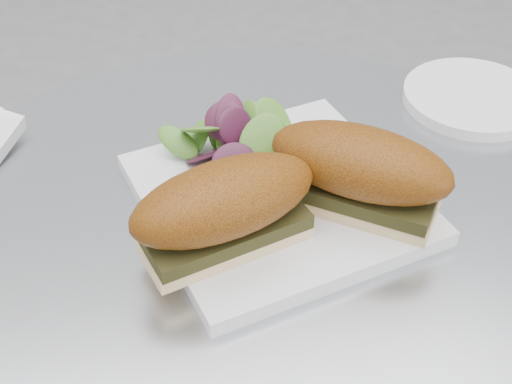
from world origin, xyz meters
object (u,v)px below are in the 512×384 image
plate (278,198)px  sandwich_left (224,207)px  saucer (472,97)px  sandwich_right (359,170)px

plate → sandwich_left: sandwich_left is taller
plate → sandwich_left: (-0.06, -0.06, 0.05)m
plate → saucer: size_ratio=1.53×
saucer → plate: bearing=-152.8°
sandwich_left → plate: bearing=28.1°
sandwich_left → saucer: size_ratio=1.15×
sandwich_left → saucer: 0.37m
sandwich_right → sandwich_left: bearing=-133.1°
sandwich_left → sandwich_right: (0.12, 0.03, 0.00)m
sandwich_left → sandwich_right: same height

